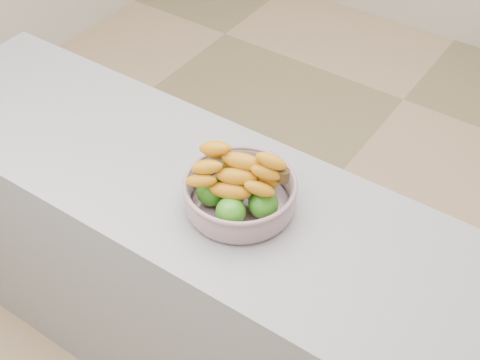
# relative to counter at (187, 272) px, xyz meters

# --- Properties ---
(ground) EXTENTS (4.00, 4.00, 0.00)m
(ground) POSITION_rel_counter_xyz_m (0.00, 0.71, -0.45)
(ground) COLOR tan
(ground) RESTS_ON ground
(counter) EXTENTS (2.00, 0.60, 0.90)m
(counter) POSITION_rel_counter_xyz_m (0.00, 0.00, 0.00)
(counter) COLOR gray
(counter) RESTS_ON ground
(fruit_bowl) EXTENTS (0.32, 0.32, 0.19)m
(fruit_bowl) POSITION_rel_counter_xyz_m (0.22, -0.00, 0.51)
(fruit_bowl) COLOR #A7B0C8
(fruit_bowl) RESTS_ON counter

